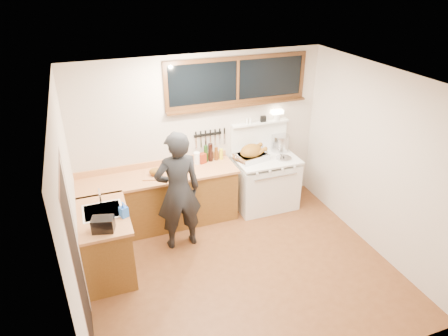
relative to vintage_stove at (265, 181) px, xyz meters
name	(u,v)px	position (x,y,z in m)	size (l,w,h in m)	color
ground_plane	(242,270)	(-1.00, -1.41, -0.48)	(4.00, 3.50, 0.02)	#5E3218
room_shell	(245,162)	(-1.00, -1.41, 1.18)	(4.10, 3.60, 2.65)	beige
counter_back	(160,200)	(-1.80, 0.04, -0.01)	(2.44, 0.64, 1.00)	brown
counter_left	(106,243)	(-2.70, -0.79, -0.02)	(0.64, 1.09, 0.90)	brown
sink_unit	(103,215)	(-2.68, -0.71, 0.38)	(0.50, 0.45, 0.37)	white
vintage_stove	(265,181)	(0.00, 0.00, 0.00)	(1.02, 0.74, 1.60)	white
back_window	(238,86)	(-0.40, 0.31, 1.60)	(2.32, 0.13, 0.77)	black
left_doorway	(79,267)	(-2.99, -1.96, 0.62)	(0.02, 1.04, 2.17)	black
knife_strip	(209,135)	(-0.88, 0.32, 0.84)	(0.52, 0.03, 0.28)	black
man	(178,191)	(-1.64, -0.56, 0.43)	(0.67, 0.45, 1.80)	black
soap_bottle	(124,210)	(-2.43, -0.93, 0.54)	(0.12, 0.12, 0.21)	blue
toaster	(103,224)	(-2.70, -1.15, 0.52)	(0.29, 0.23, 0.18)	black
cutting_board	(157,173)	(-1.82, 0.00, 0.48)	(0.46, 0.39, 0.14)	#C7824F
roast_turkey	(252,153)	(-0.25, 0.04, 0.54)	(0.56, 0.47, 0.26)	silver
stockpot	(280,143)	(0.34, 0.19, 0.57)	(0.34, 0.34, 0.28)	silver
saucepan	(259,148)	(-0.01, 0.28, 0.49)	(0.18, 0.29, 0.12)	silver
pot_lid	(284,158)	(0.25, -0.12, 0.44)	(0.35, 0.35, 0.04)	silver
coffee_tin	(202,158)	(-1.04, 0.19, 0.51)	(0.13, 0.12, 0.16)	maroon
pitcher	(197,158)	(-1.13, 0.20, 0.53)	(0.11, 0.11, 0.19)	white
bottle_cluster	(212,153)	(-0.87, 0.22, 0.56)	(0.32, 0.07, 0.30)	black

